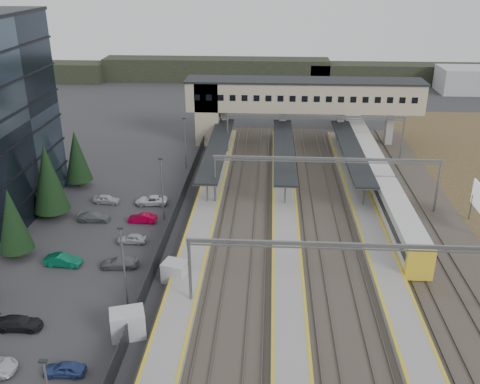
# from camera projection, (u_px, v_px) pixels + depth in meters

# --- Properties ---
(ground) EXTENTS (220.00, 220.00, 0.00)m
(ground) POSITION_uv_depth(u_px,v_px,m) (221.00, 263.00, 56.78)
(ground) COLOR #2B2B2D
(ground) RESTS_ON ground
(car_park) EXTENTS (10.67, 44.82, 1.27)m
(car_park) POSITION_uv_depth(u_px,v_px,m) (69.00, 297.00, 49.90)
(car_park) COLOR silver
(car_park) RESTS_ON ground
(lampposts) EXTENTS (0.50, 53.25, 8.07)m
(lampposts) POSITION_uv_depth(u_px,v_px,m) (146.00, 219.00, 56.65)
(lampposts) COLOR slate
(lampposts) RESTS_ON ground
(fence) EXTENTS (0.08, 90.00, 2.00)m
(fence) POSITION_uv_depth(u_px,v_px,m) (168.00, 231.00, 61.33)
(fence) COLOR #26282B
(fence) RESTS_ON ground
(relay_cabin_near) EXTENTS (3.38, 2.89, 2.39)m
(relay_cabin_near) POSITION_uv_depth(u_px,v_px,m) (128.00, 324.00, 45.31)
(relay_cabin_near) COLOR #A9ABAF
(relay_cabin_near) RESTS_ON ground
(relay_cabin_far) EXTENTS (2.77, 2.50, 2.13)m
(relay_cabin_far) POSITION_uv_depth(u_px,v_px,m) (175.00, 272.00, 53.18)
(relay_cabin_far) COLOR #A9ABAF
(relay_cabin_far) RESTS_ON ground
(rail_corridor) EXTENTS (34.00, 90.00, 0.92)m
(rail_corridor) POSITION_uv_depth(u_px,v_px,m) (306.00, 241.00, 60.75)
(rail_corridor) COLOR #3B372D
(rail_corridor) RESTS_ON ground
(canopies) EXTENTS (23.10, 30.00, 3.28)m
(canopies) POSITION_uv_depth(u_px,v_px,m) (284.00, 148.00, 79.62)
(canopies) COLOR black
(canopies) RESTS_ON ground
(footbridge) EXTENTS (40.40, 6.40, 11.20)m
(footbridge) POSITION_uv_depth(u_px,v_px,m) (287.00, 98.00, 91.75)
(footbridge) COLOR tan
(footbridge) RESTS_ON ground
(gantries) EXTENTS (28.40, 62.28, 7.17)m
(gantries) POSITION_uv_depth(u_px,v_px,m) (335.00, 203.00, 56.51)
(gantries) COLOR slate
(gantries) RESTS_ON ground
(train) EXTENTS (2.78, 58.03, 3.50)m
(train) POSITION_uv_depth(u_px,v_px,m) (372.00, 164.00, 78.84)
(train) COLOR beige
(train) RESTS_ON ground
(treeline_far) EXTENTS (170.00, 19.00, 7.00)m
(treeline_far) POSITION_uv_depth(u_px,v_px,m) (344.00, 73.00, 138.96)
(treeline_far) COLOR black
(treeline_far) RESTS_ON ground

